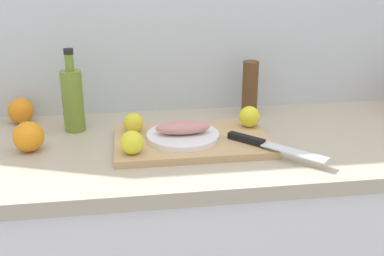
# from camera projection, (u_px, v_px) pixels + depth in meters

# --- Properties ---
(back_wall) EXTENTS (3.20, 0.05, 2.50)m
(back_wall) POSITION_uv_depth(u_px,v_px,m) (195.00, 5.00, 1.55)
(back_wall) COLOR silver
(back_wall) RESTS_ON ground_plane
(cutting_board) EXTENTS (0.43, 0.27, 0.02)m
(cutting_board) POSITION_uv_depth(u_px,v_px,m) (192.00, 141.00, 1.34)
(cutting_board) COLOR tan
(cutting_board) RESTS_ON kitchen_counter
(white_plate) EXTENTS (0.20, 0.20, 0.01)m
(white_plate) POSITION_uv_depth(u_px,v_px,m) (183.00, 136.00, 1.33)
(white_plate) COLOR white
(white_plate) RESTS_ON cutting_board
(fish_fillet) EXTENTS (0.15, 0.07, 0.04)m
(fish_fillet) POSITION_uv_depth(u_px,v_px,m) (183.00, 127.00, 1.32)
(fish_fillet) COLOR tan
(fish_fillet) RESTS_ON white_plate
(chef_knife) EXTENTS (0.22, 0.23, 0.02)m
(chef_knife) POSITION_uv_depth(u_px,v_px,m) (263.00, 144.00, 1.28)
(chef_knife) COLOR silver
(chef_knife) RESTS_ON cutting_board
(lemon_0) EXTENTS (0.06, 0.06, 0.06)m
(lemon_0) POSITION_uv_depth(u_px,v_px,m) (132.00, 143.00, 1.23)
(lemon_0) COLOR yellow
(lemon_0) RESTS_ON cutting_board
(lemon_1) EXTENTS (0.06, 0.06, 0.06)m
(lemon_1) POSITION_uv_depth(u_px,v_px,m) (249.00, 117.00, 1.41)
(lemon_1) COLOR yellow
(lemon_1) RESTS_ON cutting_board
(lemon_2) EXTENTS (0.06, 0.06, 0.06)m
(lemon_2) POSITION_uv_depth(u_px,v_px,m) (133.00, 123.00, 1.37)
(lemon_2) COLOR yellow
(lemon_2) RESTS_ON cutting_board
(olive_oil_bottle) EXTENTS (0.06, 0.06, 0.25)m
(olive_oil_bottle) POSITION_uv_depth(u_px,v_px,m) (73.00, 99.00, 1.42)
(olive_oil_bottle) COLOR olive
(olive_oil_bottle) RESTS_ON kitchen_counter
(orange_0) EXTENTS (0.08, 0.08, 0.08)m
(orange_0) POSITION_uv_depth(u_px,v_px,m) (21.00, 111.00, 1.50)
(orange_0) COLOR orange
(orange_0) RESTS_ON kitchen_counter
(orange_1) EXTENTS (0.08, 0.08, 0.08)m
(orange_1) POSITION_uv_depth(u_px,v_px,m) (29.00, 136.00, 1.29)
(orange_1) COLOR orange
(orange_1) RESTS_ON kitchen_counter
(pepper_mill) EXTENTS (0.05, 0.05, 0.18)m
(pepper_mill) POSITION_uv_depth(u_px,v_px,m) (250.00, 88.00, 1.56)
(pepper_mill) COLOR brown
(pepper_mill) RESTS_ON kitchen_counter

